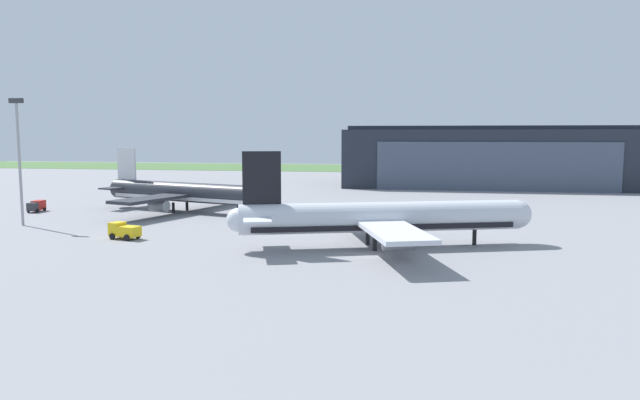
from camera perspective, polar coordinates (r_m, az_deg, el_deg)
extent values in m
plane|color=gray|center=(74.25, 4.82, -5.35)|extent=(440.00, 440.00, 0.00)
cube|color=#496E3B|center=(259.79, 8.56, 3.02)|extent=(440.00, 56.00, 0.08)
cube|color=#232833|center=(179.28, 15.98, 3.93)|extent=(81.97, 34.54, 16.22)
cube|color=#424C60|center=(162.05, 16.60, 3.10)|extent=(62.30, 0.30, 12.98)
cube|color=#232833|center=(179.15, 16.07, 6.71)|extent=(81.97, 8.29, 1.20)
cylinder|color=silver|center=(78.84, 6.05, -1.64)|extent=(37.30, 15.57, 3.99)
sphere|color=silver|center=(85.46, 18.49, -1.31)|extent=(3.83, 3.83, 3.83)
sphere|color=silver|center=(76.48, -7.87, -1.91)|extent=(3.11, 3.11, 3.11)
cube|color=black|center=(79.00, 6.04, -2.43)|extent=(34.43, 14.66, 0.70)
cube|color=black|center=(75.96, -5.65, 2.15)|extent=(4.81, 1.91, 6.78)
cube|color=silver|center=(73.50, -6.09, -1.91)|extent=(4.98, 6.37, 0.28)
cube|color=silver|center=(79.43, -6.25, -1.29)|extent=(4.98, 6.37, 0.28)
cube|color=silver|center=(70.30, 7.20, -3.05)|extent=(10.56, 16.56, 0.56)
cube|color=silver|center=(87.24, 4.15, -1.17)|extent=(10.56, 16.56, 0.56)
cylinder|color=gray|center=(71.92, 7.54, -3.97)|extent=(4.29, 3.26, 2.19)
cylinder|color=gray|center=(86.42, 4.84, -2.19)|extent=(4.29, 3.26, 2.19)
cylinder|color=black|center=(83.39, 14.67, -3.50)|extent=(0.56, 0.56, 2.12)
cylinder|color=black|center=(76.97, 5.31, -4.13)|extent=(0.56, 0.56, 2.12)
cylinder|color=black|center=(80.99, 4.62, -3.60)|extent=(0.56, 0.56, 2.12)
cylinder|color=#282B33|center=(116.85, -12.83, 0.74)|extent=(35.68, 14.44, 3.79)
sphere|color=#282B33|center=(106.11, -5.34, 0.31)|extent=(3.64, 3.64, 3.64)
sphere|color=#282B33|center=(129.25, -18.97, 1.08)|extent=(2.96, 2.96, 2.96)
cube|color=silver|center=(116.96, -12.81, 0.23)|extent=(32.93, 13.61, 0.66)
cube|color=silver|center=(126.82, -18.15, 3.33)|extent=(4.61, 1.79, 6.44)
cube|color=#282B33|center=(125.69, -19.23, 1.10)|extent=(4.70, 6.04, 0.28)
cube|color=#282B33|center=(129.65, -17.40, 1.32)|extent=(4.70, 6.04, 0.28)
cube|color=#282B33|center=(110.89, -16.03, 0.11)|extent=(10.15, 16.47, 0.56)
cube|color=#282B33|center=(124.13, -10.47, 0.90)|extent=(10.15, 16.47, 0.56)
cylinder|color=gray|center=(111.39, -15.27, -0.54)|extent=(4.06, 3.07, 2.08)
cylinder|color=gray|center=(122.80, -10.51, 0.21)|extent=(4.06, 3.07, 2.08)
cylinder|color=black|center=(109.67, -7.87, -1.04)|extent=(0.56, 0.56, 1.99)
cylinder|color=black|center=(116.61, -13.97, -0.73)|extent=(0.56, 0.56, 1.99)
cylinder|color=black|center=(119.60, -12.71, -0.52)|extent=(0.56, 0.56, 1.99)
cube|color=#2D2D33|center=(126.21, -25.98, -0.60)|extent=(1.80, 1.66, 1.55)
cube|color=#AD1E19|center=(127.99, -25.51, -0.44)|extent=(1.90, 2.81, 1.77)
cylinder|color=black|center=(126.84, -26.30, -0.93)|extent=(0.32, 0.73, 0.71)
cylinder|color=black|center=(125.90, -25.58, -0.95)|extent=(0.32, 0.73, 0.71)
cylinder|color=black|center=(128.98, -25.73, -0.79)|extent=(0.32, 0.73, 0.71)
cylinder|color=black|center=(128.06, -25.02, -0.81)|extent=(0.32, 0.73, 0.71)
cube|color=yellow|center=(90.58, -18.97, -2.64)|extent=(2.11, 2.42, 1.91)
cube|color=yellow|center=(89.12, -17.92, -2.89)|extent=(3.22, 2.71, 1.46)
cylinder|color=black|center=(91.50, -18.43, -3.13)|extent=(0.95, 0.48, 0.92)
cylinder|color=black|center=(89.87, -19.41, -3.34)|extent=(0.95, 0.48, 0.92)
cylinder|color=black|center=(89.74, -17.17, -3.27)|extent=(0.95, 0.48, 0.92)
cylinder|color=black|center=(88.07, -18.14, -3.49)|extent=(0.95, 0.48, 0.92)
cylinder|color=#99999E|center=(108.64, -26.98, 3.03)|extent=(0.44, 0.44, 20.03)
cube|color=#333338|center=(108.65, -27.26, 8.52)|extent=(2.40, 0.50, 0.80)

